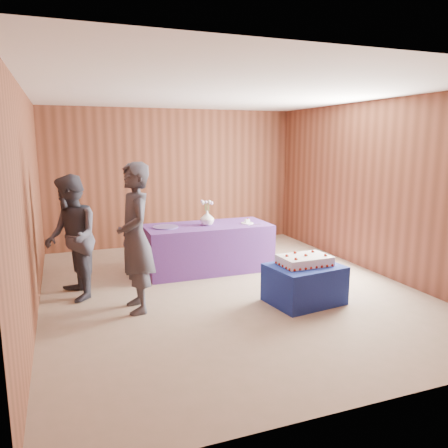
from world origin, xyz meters
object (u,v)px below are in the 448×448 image
cake_table (304,284)px  sheet_cake (304,260)px  serving_table (208,248)px  guest_left (135,238)px  vase (207,218)px  guest_right (71,238)px

cake_table → sheet_cake: bearing=63.1°
serving_table → sheet_cake: 1.94m
guest_left → cake_table: bearing=74.0°
sheet_cake → cake_table: bearing=-111.0°
cake_table → vase: bearing=104.0°
sheet_cake → guest_right: bearing=155.3°
serving_table → sheet_cake: bearing=-67.7°
sheet_cake → guest_left: (-2.09, 0.47, 0.36)m
sheet_cake → guest_right: 3.06m
guest_left → vase: bearing=131.6°
cake_table → vase: (-0.73, 1.80, 0.62)m
serving_table → guest_left: (-1.36, -1.32, 0.54)m
cake_table → guest_left: (-2.08, 0.50, 0.67)m
cake_table → vase: vase is taller
guest_left → guest_right: 1.01m
cake_table → guest_right: bearing=148.7°
vase → cake_table: bearing=-68.0°
sheet_cake → guest_right: (-2.81, 1.17, 0.27)m
sheet_cake → vase: (-0.74, 1.77, 0.31)m
sheet_cake → guest_left: size_ratio=0.38×
vase → guest_left: 1.87m
serving_table → sheet_cake: (0.73, -1.79, 0.18)m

